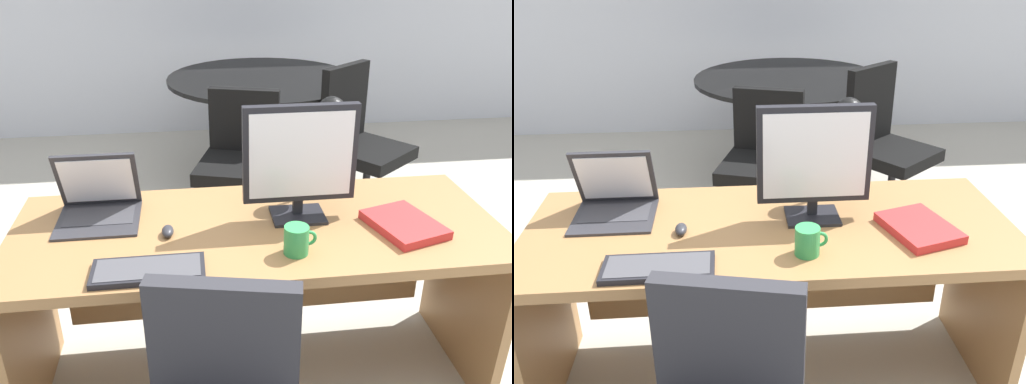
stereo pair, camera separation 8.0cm
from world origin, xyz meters
The scene contains 12 objects.
ground centered at (0.00, 1.50, 0.00)m, with size 12.00×12.00×0.00m, color #B7B2A3.
desk centered at (0.00, 0.05, 0.53)m, with size 1.80×0.71×0.73m.
monitor centered at (0.16, 0.05, 0.97)m, with size 0.42×0.16×0.44m.
laptop centered at (-0.58, 0.16, 0.80)m, with size 0.30×0.28×0.25m.
keyboard centered at (-0.38, -0.26, 0.74)m, with size 0.36×0.15×0.02m.
mouse centered at (-0.33, -0.03, 0.74)m, with size 0.04×0.08×0.03m.
desk_lamp centered at (0.32, 0.24, 1.03)m, with size 0.12×0.14×0.41m.
book centered at (0.53, -0.09, 0.74)m, with size 0.28×0.32×0.03m.
coffee_mug centered at (0.11, -0.20, 0.78)m, with size 0.11×0.08×0.10m.
meeting_table centered at (0.33, 2.15, 0.58)m, with size 1.41×1.41×0.77m.
meeting_chair_near centered at (0.88, 1.46, 0.39)m, with size 0.65×0.65×0.96m.
meeting_chair_far centered at (0.06, 1.29, 0.36)m, with size 0.58×0.59×0.86m.
Camera 2 is at (-0.15, -1.71, 1.68)m, focal length 37.28 mm.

